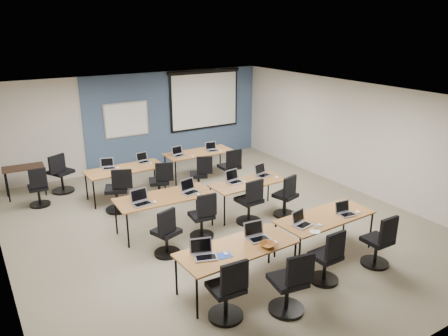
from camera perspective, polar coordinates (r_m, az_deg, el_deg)
floor at (r=9.30m, az=-0.98°, el=-7.31°), size 8.00×9.00×0.02m
ceiling at (r=8.47m, az=-1.08°, el=9.33°), size 8.00×9.00×0.02m
wall_back at (r=12.74m, az=-11.43°, el=5.97°), size 8.00×0.04×2.70m
wall_front at (r=5.72m, az=23.05°, el=-11.47°), size 8.00×0.04×2.70m
wall_right at (r=11.28m, az=16.79°, el=3.90°), size 0.04×9.00×2.70m
blue_accent_panel at (r=13.19m, az=-6.27°, el=6.65°), size 5.50×0.04×2.70m
whiteboard at (r=12.56m, az=-12.63°, el=6.17°), size 1.28×0.03×0.98m
projector_screen at (r=13.46m, az=-2.54°, el=9.31°), size 2.40×0.10×1.82m
training_table_front_left at (r=6.93m, az=1.72°, el=-10.63°), size 1.92×0.80×0.73m
training_table_front_right at (r=8.15m, az=13.08°, el=-6.43°), size 1.86×0.78×0.73m
training_table_mid_left at (r=8.88m, az=-7.80°, el=-3.94°), size 1.94×0.81×0.73m
training_table_mid_right at (r=9.58m, az=3.16°, el=-2.10°), size 1.70×0.71×0.73m
training_table_back_left at (r=10.69m, az=-12.77°, el=-0.27°), size 1.86×0.77×0.73m
training_table_back_right at (r=11.75m, az=-3.28°, el=1.89°), size 1.83×0.76×0.73m
laptop_0 at (r=6.64m, az=-2.67°, el=-10.98°), size 0.34×0.29×0.26m
mouse_0 at (r=6.71m, az=0.25°, el=-11.12°), size 0.08×0.11×0.03m
task_chair_0 at (r=6.42m, az=0.51°, el=-16.19°), size 0.52×0.52×1.00m
laptop_1 at (r=7.16m, az=4.30°, el=-8.67°), size 0.35×0.29×0.26m
mouse_1 at (r=7.07m, az=6.73°, el=-9.59°), size 0.09×0.12×0.04m
task_chair_1 at (r=6.61m, az=8.64°, el=-15.18°), size 0.53×0.53×1.01m
laptop_2 at (r=7.70m, az=10.07°, el=-6.90°), size 0.31×0.26×0.24m
mouse_2 at (r=7.75m, az=12.42°, el=-7.27°), size 0.07×0.10×0.03m
task_chair_2 at (r=7.39m, az=13.37°, el=-11.75°), size 0.48×0.48×0.97m
laptop_3 at (r=8.27m, az=15.56°, el=-5.47°), size 0.31×0.26×0.23m
mouse_3 at (r=8.43m, az=17.11°, el=-5.51°), size 0.08×0.11×0.04m
task_chair_3 at (r=8.11m, az=19.62°, el=-9.47°), size 0.49×0.49×0.97m
laptop_4 at (r=8.57m, az=-10.79°, el=-4.16°), size 0.36×0.31×0.27m
mouse_4 at (r=8.60m, az=-9.02°, el=-4.38°), size 0.09×0.11×0.04m
task_chair_4 at (r=8.02m, az=-7.49°, el=-8.82°), size 0.49×0.48×0.96m
laptop_5 at (r=8.99m, az=-4.54°, el=-2.79°), size 0.35×0.30×0.26m
mouse_5 at (r=8.87m, az=-3.38°, el=-3.45°), size 0.07×0.10×0.03m
task_chair_5 at (r=8.58m, az=-2.76°, el=-6.73°), size 0.48×0.48×0.97m
laptop_6 at (r=9.53m, az=1.32°, el=-1.46°), size 0.34×0.29×0.26m
mouse_6 at (r=9.53m, az=2.64°, el=-1.81°), size 0.10×0.12×0.04m
task_chair_6 at (r=9.18m, az=3.44°, el=-4.84°), size 0.53×0.53×1.01m
laptop_7 at (r=9.97m, az=5.02°, el=-0.62°), size 0.34×0.29×0.26m
mouse_7 at (r=9.88m, az=6.92°, el=-1.19°), size 0.06×0.09×0.03m
task_chair_7 at (r=9.58m, az=8.12°, el=-4.07°), size 0.50×0.49×0.97m
laptop_8 at (r=10.77m, az=-14.88°, el=0.28°), size 0.31×0.26×0.24m
mouse_8 at (r=10.74m, az=-13.71°, el=0.06°), size 0.08×0.11×0.03m
task_chair_8 at (r=10.01m, az=-13.65°, el=-3.26°), size 0.57×0.55×1.02m
laptop_9 at (r=11.06m, az=-10.52°, el=1.08°), size 0.30×0.26×0.23m
mouse_9 at (r=10.94m, az=-9.57°, el=0.66°), size 0.06×0.09×0.03m
task_chair_9 at (r=10.38m, az=-8.28°, el=-2.22°), size 0.53×0.51×0.99m
laptop_10 at (r=11.46m, az=-5.97°, el=1.92°), size 0.31×0.26×0.24m
mouse_10 at (r=11.34m, az=-4.15°, el=1.54°), size 0.08×0.10×0.03m
task_chair_10 at (r=10.82m, az=-3.13°, el=-1.23°), size 0.51×0.48×0.96m
laptop_11 at (r=11.83m, az=-1.56°, el=2.55°), size 0.30×0.26×0.23m
mouse_11 at (r=11.75m, az=-0.49°, el=2.22°), size 0.09×0.12×0.04m
task_chair_11 at (r=11.21m, az=0.84°, el=-0.34°), size 0.54×0.54×1.01m
blue_mousepad at (r=6.69m, az=-0.01°, el=-11.34°), size 0.24×0.20×0.01m
snack_bowl at (r=6.94m, az=5.73°, el=-9.94°), size 0.34×0.34×0.07m
snack_plate at (r=7.52m, az=11.78°, el=-8.14°), size 0.21×0.21×0.01m
coffee_cup at (r=7.62m, az=11.87°, el=-7.52°), size 0.07×0.07×0.05m
utility_table at (r=11.54m, az=-24.73°, el=-0.31°), size 0.93×0.52×0.75m
spare_chair_a at (r=11.51m, az=-20.54°, el=-1.03°), size 0.60×0.55×1.03m
spare_chair_b at (r=10.86m, az=-23.05°, el=-2.72°), size 0.46×0.46×0.95m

